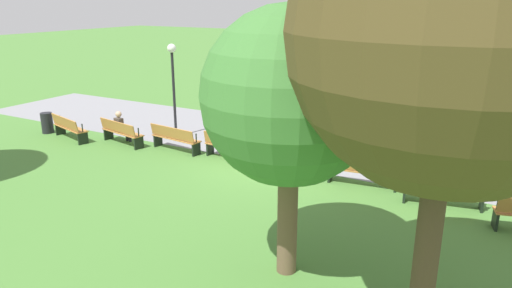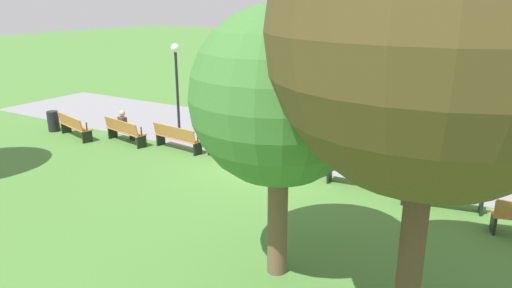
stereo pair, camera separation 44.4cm
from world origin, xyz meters
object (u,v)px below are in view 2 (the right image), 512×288
object	(u,v)px
bench_2	(177,137)
lamp_post	(176,72)
bench_5	(361,172)
kiosk	(458,86)
bench_4	(293,157)
bench_6	(442,191)
trash_bin	(53,121)
bench_3	(232,146)
tree_1	(436,33)
tree_2	(279,98)
bench_0	(74,126)
person_seated	(125,125)
bench_1	(124,131)

from	to	relation	value
bench_2	lamp_post	world-z (taller)	lamp_post
bench_5	kiosk	distance (m)	10.16
bench_4	bench_6	world-z (taller)	same
bench_2	trash_bin	bearing A→B (deg)	-167.79
bench_3	tree_1	distance (m)	10.05
tree_1	tree_2	world-z (taller)	tree_1
bench_4	bench_3	bearing A→B (deg)	177.86
bench_4	bench_5	size ratio (longest dim) A/B	0.99
lamp_post	kiosk	world-z (taller)	lamp_post
bench_5	tree_2	world-z (taller)	tree_2
bench_4	tree_1	xyz separation A→B (m)	(4.79, -5.88, 4.18)
bench_4	bench_5	world-z (taller)	same
tree_1	trash_bin	size ratio (longest dim) A/B	8.45
bench_0	bench_5	bearing A→B (deg)	19.26
bench_6	person_seated	distance (m)	11.11
bench_6	bench_3	bearing A→B (deg)	165.02
bench_1	trash_bin	xyz separation A→B (m)	(-3.67, -0.26, -0.08)
bench_3	bench_6	bearing A→B (deg)	-2.12
bench_4	person_seated	distance (m)	6.73
tree_2	bench_2	bearing A→B (deg)	143.40
bench_3	person_seated	distance (m)	4.53
bench_3	trash_bin	xyz separation A→B (m)	(-8.06, -0.76, -0.08)
tree_2	bench_5	bearing A→B (deg)	89.80
bench_3	bench_4	distance (m)	2.21
person_seated	trash_bin	size ratio (longest dim) A/B	1.49
bench_0	kiosk	size ratio (longest dim) A/B	0.46
person_seated	trash_bin	bearing A→B (deg)	-162.26
trash_bin	bench_3	bearing A→B (deg)	5.37
bench_0	tree_2	size ratio (longest dim) A/B	0.40
bench_2	bench_3	bearing A→B (deg)	10.69
bench_3	bench_6	size ratio (longest dim) A/B	0.98
tree_2	kiosk	size ratio (longest dim) A/B	1.14
bench_0	bench_4	world-z (taller)	same
bench_0	bench_4	bearing A→B (deg)	21.39
tree_1	bench_1	bearing A→B (deg)	154.69
bench_4	bench_6	xyz separation A→B (m)	(4.39, -0.49, 0.00)
bench_0	lamp_post	bearing A→B (deg)	49.49
lamp_post	bench_6	bearing A→B (deg)	-10.03
bench_0	tree_2	xyz separation A→B (m)	(10.93, -4.08, 2.94)
person_seated	tree_2	bearing A→B (deg)	-17.32
bench_0	bench_5	xyz separation A→B (m)	(10.95, 0.82, 0.00)
bench_0	trash_bin	xyz separation A→B (m)	(-1.52, 0.22, -0.08)
bench_2	bench_0	bearing A→B (deg)	-162.91
bench_2	kiosk	world-z (taller)	kiosk
tree_1	kiosk	size ratio (longest dim) A/B	1.54
bench_6	kiosk	distance (m)	10.52
bench_1	tree_1	bearing A→B (deg)	-14.60
bench_5	trash_bin	size ratio (longest dim) A/B	2.49
bench_5	tree_1	bearing A→B (deg)	-72.05
bench_1	tree_1	size ratio (longest dim) A/B	0.30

